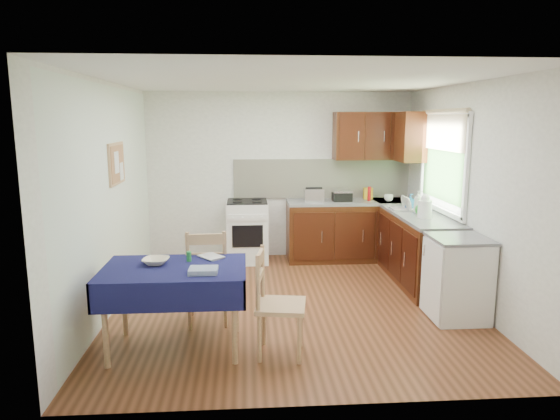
{
  "coord_description": "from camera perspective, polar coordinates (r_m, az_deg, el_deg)",
  "views": [
    {
      "loc": [
        -0.52,
        -5.45,
        2.09
      ],
      "look_at": [
        -0.13,
        0.09,
        1.08
      ],
      "focal_mm": 32.0,
      "sensor_mm": 36.0,
      "label": 1
    }
  ],
  "objects": [
    {
      "name": "floor",
      "position": [
        5.86,
        1.4,
        -10.6
      ],
      "size": [
        4.2,
        4.2,
        0.0
      ],
      "primitive_type": "plane",
      "color": "#542C16",
      "rests_on": "ground"
    },
    {
      "name": "ceiling",
      "position": [
        5.49,
        1.51,
        14.58
      ],
      "size": [
        4.0,
        4.2,
        0.02
      ],
      "primitive_type": "cube",
      "color": "white",
      "rests_on": "wall_back"
    },
    {
      "name": "wall_back",
      "position": [
        7.61,
        -0.05,
        3.96
      ],
      "size": [
        4.0,
        0.02,
        2.5
      ],
      "primitive_type": "cube",
      "color": "silver",
      "rests_on": "ground"
    },
    {
      "name": "wall_front",
      "position": [
        3.49,
        4.73,
        -3.64
      ],
      "size": [
        4.0,
        0.02,
        2.5
      ],
      "primitive_type": "cube",
      "color": "silver",
      "rests_on": "ground"
    },
    {
      "name": "wall_left",
      "position": [
        5.71,
        -18.97,
        1.28
      ],
      "size": [
        0.02,
        4.2,
        2.5
      ],
      "primitive_type": "cube",
      "color": "white",
      "rests_on": "ground"
    },
    {
      "name": "wall_right",
      "position": [
        6.06,
        20.63,
        1.67
      ],
      "size": [
        0.02,
        4.2,
        2.5
      ],
      "primitive_type": "cube",
      "color": "silver",
      "rests_on": "ground"
    },
    {
      "name": "base_cabinets",
      "position": [
        7.16,
        11.35,
        -3.32
      ],
      "size": [
        1.9,
        2.3,
        0.86
      ],
      "color": "#301B08",
      "rests_on": "ground"
    },
    {
      "name": "worktop_back",
      "position": [
        7.51,
        8.13,
        0.93
      ],
      "size": [
        1.9,
        0.6,
        0.04
      ],
      "primitive_type": "cube",
      "color": "slate",
      "rests_on": "base_cabinets"
    },
    {
      "name": "worktop_right",
      "position": [
        6.6,
        15.74,
        -0.65
      ],
      "size": [
        0.6,
        1.7,
        0.04
      ],
      "primitive_type": "cube",
      "color": "slate",
      "rests_on": "base_cabinets"
    },
    {
      "name": "worktop_corner",
      "position": [
        7.68,
        12.88,
        0.97
      ],
      "size": [
        0.6,
        0.6,
        0.04
      ],
      "primitive_type": "cube",
      "color": "slate",
      "rests_on": "base_cabinets"
    },
    {
      "name": "splashback",
      "position": [
        7.68,
        4.82,
        3.6
      ],
      "size": [
        2.7,
        0.02,
        0.6
      ],
      "primitive_type": "cube",
      "color": "white",
      "rests_on": "wall_back"
    },
    {
      "name": "upper_cabinets",
      "position": [
        7.54,
        11.88,
        8.25
      ],
      "size": [
        1.2,
        0.85,
        0.7
      ],
      "color": "#301B08",
      "rests_on": "wall_back"
    },
    {
      "name": "stove",
      "position": [
        7.43,
        -3.74,
        -2.41
      ],
      "size": [
        0.6,
        0.61,
        0.92
      ],
      "color": "white",
      "rests_on": "ground"
    },
    {
      "name": "window",
      "position": [
        6.65,
        18.13,
        6.0
      ],
      "size": [
        0.04,
        1.48,
        1.26
      ],
      "color": "#284E20",
      "rests_on": "wall_right"
    },
    {
      "name": "fridge",
      "position": [
        5.63,
        19.63,
        -7.35
      ],
      "size": [
        0.58,
        0.6,
        0.89
      ],
      "color": "white",
      "rests_on": "ground"
    },
    {
      "name": "corkboard",
      "position": [
        5.95,
        -18.16,
        5.06
      ],
      "size": [
        0.04,
        0.62,
        0.47
      ],
      "color": "#A78653",
      "rests_on": "wall_left"
    },
    {
      "name": "dining_table",
      "position": [
        4.65,
        -11.96,
        -7.64
      ],
      "size": [
        1.29,
        0.87,
        0.78
      ],
      "rotation": [
        0.0,
        0.0,
        -0.41
      ],
      "color": "#0E0F39",
      "rests_on": "ground"
    },
    {
      "name": "chair_far",
      "position": [
        5.19,
        -8.3,
        -7.26
      ],
      "size": [
        0.46,
        0.46,
        1.01
      ],
      "rotation": [
        0.0,
        0.0,
        3.18
      ],
      "color": "#A78653",
      "rests_on": "ground"
    },
    {
      "name": "chair_near",
      "position": [
        4.5,
        -0.53,
        -10.24
      ],
      "size": [
        0.49,
        0.49,
        0.97
      ],
      "rotation": [
        0.0,
        0.0,
        1.42
      ],
      "color": "#A78653",
      "rests_on": "ground"
    },
    {
      "name": "toaster",
      "position": [
        7.31,
        3.89,
        1.7
      ],
      "size": [
        0.29,
        0.18,
        0.22
      ],
      "rotation": [
        0.0,
        0.0,
        -0.32
      ],
      "color": "silver",
      "rests_on": "worktop_back"
    },
    {
      "name": "sandwich_press",
      "position": [
        7.43,
        7.09,
        1.62
      ],
      "size": [
        0.27,
        0.24,
        0.16
      ],
      "rotation": [
        0.0,
        0.0,
        0.35
      ],
      "color": "black",
      "rests_on": "worktop_back"
    },
    {
      "name": "sauce_bottle",
      "position": [
        7.51,
        10.16,
        1.84
      ],
      "size": [
        0.05,
        0.05,
        0.21
      ],
      "primitive_type": "cylinder",
      "color": "red",
      "rests_on": "worktop_back"
    },
    {
      "name": "yellow_packet",
      "position": [
        7.69,
        10.02,
        1.88
      ],
      "size": [
        0.14,
        0.1,
        0.17
      ],
      "primitive_type": "cube",
      "rotation": [
        0.0,
        0.0,
        0.14
      ],
      "color": "yellow",
      "rests_on": "worktop_back"
    },
    {
      "name": "dish_rack",
      "position": [
        6.89,
        14.2,
        0.22
      ],
      "size": [
        0.38,
        0.29,
        0.18
      ],
      "rotation": [
        0.0,
        0.0,
        -0.15
      ],
      "color": "#9A999F",
      "rests_on": "worktop_right"
    },
    {
      "name": "kettle",
      "position": [
        6.37,
        16.23,
        0.28
      ],
      "size": [
        0.17,
        0.17,
        0.29
      ],
      "color": "white",
      "rests_on": "worktop_right"
    },
    {
      "name": "cup",
      "position": [
        7.52,
        12.31,
        1.36
      ],
      "size": [
        0.15,
        0.15,
        0.1
      ],
      "primitive_type": "imported",
      "rotation": [
        0.0,
        0.0,
        -0.11
      ],
      "color": "white",
      "rests_on": "worktop_back"
    },
    {
      "name": "soap_bottle_a",
      "position": [
        6.68,
        15.49,
        0.91
      ],
      "size": [
        0.15,
        0.15,
        0.28
      ],
      "primitive_type": "imported",
      "rotation": [
        0.0,
        0.0,
        0.96
      ],
      "color": "white",
      "rests_on": "worktop_right"
    },
    {
      "name": "soap_bottle_b",
      "position": [
        6.9,
        14.67,
        0.92
      ],
      "size": [
        0.12,
        0.12,
        0.21
      ],
      "primitive_type": "imported",
      "rotation": [
        0.0,
        0.0,
        1.92
      ],
      "color": "#1C59A4",
      "rests_on": "worktop_right"
    },
    {
      "name": "soap_bottle_c",
      "position": [
        6.57,
        15.79,
        0.3
      ],
      "size": [
        0.2,
        0.2,
        0.19
      ],
      "primitive_type": "imported",
      "rotation": [
        0.0,
        0.0,
        3.8
      ],
      "color": "green",
      "rests_on": "worktop_right"
    },
    {
      "name": "plate_bowl",
      "position": [
        4.74,
        -14.0,
        -5.69
      ],
      "size": [
        0.27,
        0.27,
        0.06
      ],
      "primitive_type": "imported",
      "rotation": [
        0.0,
        0.0,
        -0.14
      ],
      "color": "#FBEECD",
      "rests_on": "dining_table"
    },
    {
      "name": "book",
      "position": [
        4.82,
        -8.75,
        -5.48
      ],
      "size": [
        0.28,
        0.29,
        0.02
      ],
      "primitive_type": "imported",
      "rotation": [
        0.0,
        0.0,
        0.66
      ],
      "color": "white",
      "rests_on": "dining_table"
    },
    {
      "name": "spice_jar",
      "position": [
        4.77,
        -10.37,
        -5.24
      ],
      "size": [
        0.05,
        0.05,
        0.09
      ],
      "primitive_type": "cylinder",
      "color": "green",
      "rests_on": "dining_table"
    },
    {
      "name": "tea_towel",
      "position": [
        4.4,
        -8.76,
        -6.84
      ],
      "size": [
        0.25,
        0.2,
        0.04
      ],
      "primitive_type": "cube",
      "rotation": [
        0.0,
        0.0,
        -0.02
      ],
      "color": "navy",
      "rests_on": "dining_table"
    }
  ]
}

